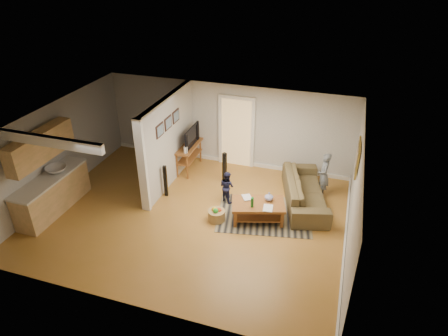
% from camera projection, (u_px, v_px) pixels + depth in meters
% --- Properties ---
extents(ground, '(7.50, 7.50, 0.00)m').
position_uv_depth(ground, '(192.00, 216.00, 10.03)').
color(ground, olive).
rests_on(ground, ground).
extents(room_shell, '(7.54, 6.02, 2.52)m').
position_uv_depth(room_shell, '(156.00, 151.00, 9.96)').
color(room_shell, '#A9A6A2').
rests_on(room_shell, ground).
extents(area_rug, '(2.59, 2.10, 0.01)m').
position_uv_depth(area_rug, '(264.00, 215.00, 10.06)').
color(area_rug, black).
rests_on(area_rug, ground).
extents(sofa, '(1.58, 2.62, 0.72)m').
position_uv_depth(sofa, '(304.00, 202.00, 10.55)').
color(sofa, '#484124').
rests_on(sofa, ground).
extents(coffee_table, '(1.43, 1.07, 0.75)m').
position_uv_depth(coffee_table, '(259.00, 207.00, 9.70)').
color(coffee_table, brown).
rests_on(coffee_table, ground).
extents(tv_console, '(0.49, 1.28, 1.09)m').
position_uv_depth(tv_console, '(189.00, 148.00, 11.74)').
color(tv_console, brown).
rests_on(tv_console, ground).
extents(speaker_left, '(0.11, 0.11, 0.90)m').
position_uv_depth(speaker_left, '(165.00, 181.00, 10.62)').
color(speaker_left, black).
rests_on(speaker_left, ground).
extents(speaker_right, '(0.12, 0.12, 0.95)m').
position_uv_depth(speaker_right, '(225.00, 168.00, 11.18)').
color(speaker_right, black).
rests_on(speaker_right, ground).
extents(toy_basket, '(0.43, 0.43, 0.38)m').
position_uv_depth(toy_basket, '(216.00, 215.00, 9.80)').
color(toy_basket, olive).
rests_on(toy_basket, ground).
extents(child, '(0.37, 0.50, 1.24)m').
position_uv_depth(child, '(321.00, 194.00, 10.88)').
color(child, slate).
rests_on(child, ground).
extents(toddler, '(0.53, 0.49, 0.87)m').
position_uv_depth(toddler, '(227.00, 200.00, 10.62)').
color(toddler, '#1C1D3B').
rests_on(toddler, ground).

